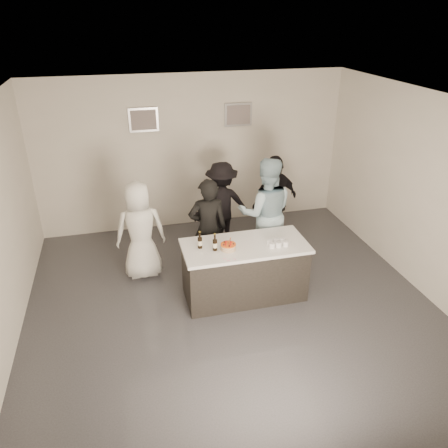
% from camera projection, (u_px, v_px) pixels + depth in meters
% --- Properties ---
extents(floor, '(6.00, 6.00, 0.00)m').
position_uv_depth(floor, '(232.00, 307.00, 6.57)').
color(floor, '#3D3D42').
rests_on(floor, ground).
extents(ceiling, '(6.00, 6.00, 0.00)m').
position_uv_depth(ceiling, '(234.00, 104.00, 5.23)').
color(ceiling, white).
extents(wall_back, '(6.00, 0.04, 3.00)m').
position_uv_depth(wall_back, '(193.00, 153.00, 8.51)').
color(wall_back, silver).
rests_on(wall_back, ground).
extents(wall_front, '(6.00, 0.04, 3.00)m').
position_uv_depth(wall_front, '(337.00, 382.00, 3.29)').
color(wall_front, silver).
rests_on(wall_front, ground).
extents(wall_right, '(0.04, 6.00, 3.00)m').
position_uv_depth(wall_right, '(425.00, 196.00, 6.55)').
color(wall_right, silver).
rests_on(wall_right, ground).
extents(picture_left, '(0.54, 0.04, 0.44)m').
position_uv_depth(picture_left, '(144.00, 120.00, 7.97)').
color(picture_left, '#B2B2B7').
rests_on(picture_left, wall_back).
extents(picture_right, '(0.54, 0.04, 0.44)m').
position_uv_depth(picture_right, '(238.00, 115.00, 8.37)').
color(picture_right, '#B2B2B7').
rests_on(picture_right, wall_back).
extents(bar_counter, '(1.86, 0.86, 0.90)m').
position_uv_depth(bar_counter, '(244.00, 270.00, 6.64)').
color(bar_counter, white).
rests_on(bar_counter, ground).
extents(cake, '(0.23, 0.23, 0.08)m').
position_uv_depth(cake, '(228.00, 247.00, 6.29)').
color(cake, orange).
rests_on(cake, bar_counter).
extents(beer_bottle_a, '(0.07, 0.07, 0.26)m').
position_uv_depth(beer_bottle_a, '(200.00, 240.00, 6.29)').
color(beer_bottle_a, black).
rests_on(beer_bottle_a, bar_counter).
extents(beer_bottle_b, '(0.07, 0.07, 0.26)m').
position_uv_depth(beer_bottle_b, '(215.00, 242.00, 6.23)').
color(beer_bottle_b, black).
rests_on(beer_bottle_b, bar_counter).
extents(tumbler_cluster, '(0.30, 0.19, 0.08)m').
position_uv_depth(tumbler_cluster, '(277.00, 243.00, 6.41)').
color(tumbler_cluster, yellow).
rests_on(tumbler_cluster, bar_counter).
extents(candles, '(0.24, 0.08, 0.01)m').
position_uv_depth(candles, '(229.00, 259.00, 6.06)').
color(candles, pink).
rests_on(candles, bar_counter).
extents(person_main_black, '(0.64, 0.44, 1.71)m').
position_uv_depth(person_main_black, '(208.00, 229.00, 7.00)').
color(person_main_black, black).
rests_on(person_main_black, ground).
extents(person_main_blue, '(1.06, 0.91, 1.92)m').
position_uv_depth(person_main_blue, '(266.00, 213.00, 7.29)').
color(person_main_blue, '#A1C3D3').
rests_on(person_main_blue, ground).
extents(person_guest_left, '(0.82, 0.54, 1.65)m').
position_uv_depth(person_guest_left, '(140.00, 231.00, 7.01)').
color(person_guest_left, white).
rests_on(person_guest_left, ground).
extents(person_guest_right, '(1.10, 0.77, 1.73)m').
position_uv_depth(person_guest_right, '(275.00, 201.00, 7.97)').
color(person_guest_right, black).
rests_on(person_guest_right, ground).
extents(person_guest_back, '(1.05, 0.62, 1.60)m').
position_uv_depth(person_guest_back, '(222.00, 204.00, 8.01)').
color(person_guest_back, black).
rests_on(person_guest_back, ground).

